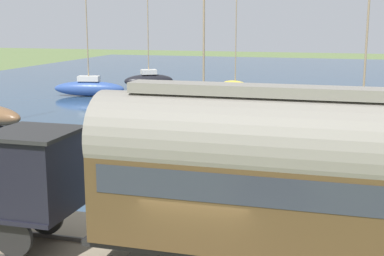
{
  "coord_description": "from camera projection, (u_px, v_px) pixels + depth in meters",
  "views": [
    {
      "loc": [
        -11.35,
        -3.0,
        6.43
      ],
      "look_at": [
        7.67,
        2.38,
        2.44
      ],
      "focal_mm": 50.0,
      "sensor_mm": 36.0,
      "label": 1
    }
  ],
  "objects": [
    {
      "name": "sailboat_black",
      "position": [
        149.0,
        80.0,
        52.07
      ],
      "size": [
        4.13,
        5.03,
        8.8
      ],
      "rotation": [
        0.0,
        0.0,
        0.57
      ],
      "color": "black",
      "rests_on": "harbor_water"
    },
    {
      "name": "sailboat_yellow",
      "position": [
        235.0,
        86.0,
        48.13
      ],
      "size": [
        2.99,
        3.62,
        9.47
      ],
      "rotation": [
        0.0,
        0.0,
        -0.58
      ],
      "color": "gold",
      "rests_on": "harbor_water"
    },
    {
      "name": "harbor_water",
      "position": [
        311.0,
        85.0,
        53.9
      ],
      "size": [
        80.0,
        80.0,
        0.01
      ],
      "color": "#2D4760",
      "rests_on": "ground"
    },
    {
      "name": "sailboat_white",
      "position": [
        360.0,
        144.0,
        25.16
      ],
      "size": [
        2.74,
        4.13,
        9.1
      ],
      "rotation": [
        0.0,
        0.0,
        0.41
      ],
      "color": "white",
      "rests_on": "harbor_water"
    },
    {
      "name": "sailboat_green",
      "position": [
        203.0,
        139.0,
        26.16
      ],
      "size": [
        2.45,
        3.54,
        9.54
      ],
      "rotation": [
        0.0,
        0.0,
        -0.32
      ],
      "color": "#236B42",
      "rests_on": "harbor_water"
    },
    {
      "name": "passenger_coach",
      "position": [
        305.0,
        176.0,
        11.91
      ],
      "size": [
        2.21,
        10.2,
        4.49
      ],
      "color": "black",
      "rests_on": "rail_embankment"
    },
    {
      "name": "sailboat_blue",
      "position": [
        89.0,
        88.0,
        46.02
      ],
      "size": [
        2.49,
        6.27,
        8.42
      ],
      "rotation": [
        0.0,
        0.0,
        0.18
      ],
      "color": "#335199",
      "rests_on": "harbor_water"
    },
    {
      "name": "rowboat_off_pier",
      "position": [
        178.0,
        176.0,
        21.89
      ],
      "size": [
        1.83,
        2.32,
        0.34
      ],
      "rotation": [
        0.0,
        0.0,
        0.45
      ],
      "color": "#B7B2A3",
      "rests_on": "harbor_water"
    }
  ]
}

